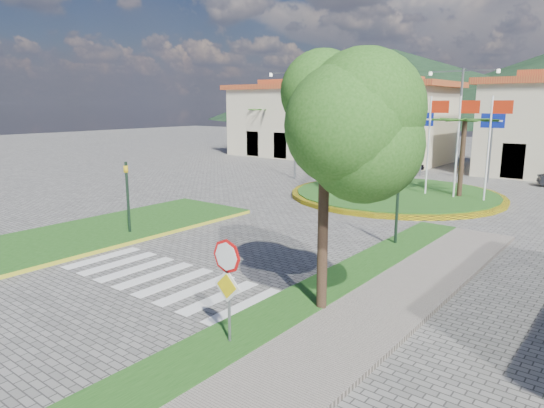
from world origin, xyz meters
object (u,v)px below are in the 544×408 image
Objects in this scene: white_van at (357,165)px; deciduous_tree at (325,120)px; stop_sign at (227,276)px; roundabout_island at (395,194)px; car_dark_a at (406,164)px.

deciduous_tree is at bearing -143.52° from white_van.
stop_sign is 4.59m from deciduous_tree.
roundabout_island is at bearing -128.98° from white_van.
deciduous_tree reaches higher than car_dark_a.
deciduous_tree is 28.43m from white_van.
car_dark_a is at bearing 110.35° from roundabout_island.
stop_sign is at bearing -147.08° from white_van.
deciduous_tree is (5.50, -17.00, 5.00)m from roundabout_island.
white_van is (-7.06, 8.09, 0.40)m from roundabout_island.
car_dark_a is (-4.41, 11.89, 0.35)m from roundabout_island.
car_dark_a is at bearing 106.25° from stop_sign.
white_van reaches higher than car_dark_a.
white_van is at bearing 116.59° from deciduous_tree.
roundabout_island is 3.06× the size of white_van.
stop_sign is at bearing -76.27° from roundabout_island.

